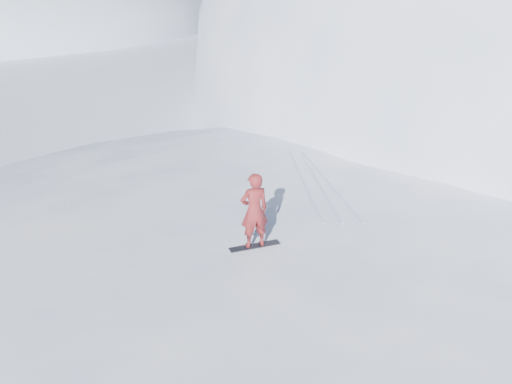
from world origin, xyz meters
TOP-DOWN VIEW (x-y plane):
  - ground at (0.00, 0.00)m, footprint 400.00×400.00m
  - near_ridge at (1.00, 3.00)m, footprint 36.00×28.00m
  - peak_shoulder at (10.00, 20.00)m, footprint 28.00×24.00m
  - wind_bumps at (-0.56, 2.12)m, footprint 16.00×14.40m
  - snowboard at (-2.53, 0.01)m, footprint 1.33×0.75m
  - snowboarder at (-2.53, 0.01)m, footprint 0.87×0.73m
  - board_tracks at (-0.68, 4.35)m, footprint 2.10×5.94m

SIDE VIEW (x-z plane):
  - ground at x=0.00m, z-range 0.00..0.00m
  - near_ridge at x=1.00m, z-range -2.40..2.40m
  - peak_shoulder at x=10.00m, z-range -9.00..9.00m
  - wind_bumps at x=-0.56m, z-range -0.50..0.50m
  - snowboard at x=-2.53m, z-range 2.40..2.42m
  - board_tracks at x=-0.68m, z-range 2.40..2.44m
  - snowboarder at x=-2.53m, z-range 2.42..4.44m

